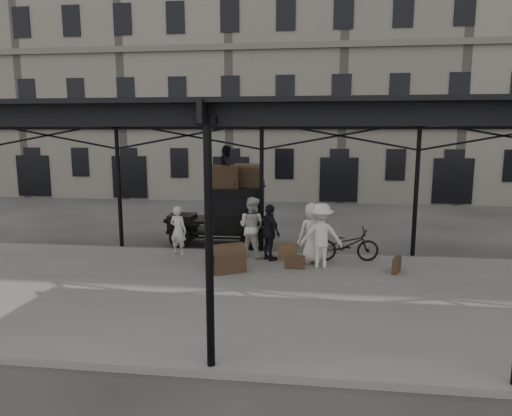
# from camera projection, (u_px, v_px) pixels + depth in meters

# --- Properties ---
(ground) EXTENTS (120.00, 120.00, 0.00)m
(ground) POSITION_uv_depth(u_px,v_px,m) (254.00, 273.00, 13.66)
(ground) COLOR #383533
(ground) RESTS_ON ground
(platform) EXTENTS (28.00, 8.00, 0.15)m
(platform) POSITION_uv_depth(u_px,v_px,m) (244.00, 293.00, 11.69)
(platform) COLOR slate
(platform) RESTS_ON ground
(canopy) EXTENTS (22.50, 9.00, 4.74)m
(canopy) POSITION_uv_depth(u_px,v_px,m) (245.00, 114.00, 11.22)
(canopy) COLOR black
(canopy) RESTS_ON ground
(building_frontage) EXTENTS (64.00, 8.00, 14.00)m
(building_frontage) POSITION_uv_depth(u_px,v_px,m) (289.00, 88.00, 30.12)
(building_frontage) COLOR slate
(building_frontage) RESTS_ON ground
(taxi) EXTENTS (3.65, 1.55, 2.18)m
(taxi) POSITION_uv_depth(u_px,v_px,m) (229.00, 213.00, 16.78)
(taxi) COLOR black
(taxi) RESTS_ON ground
(porter_left) EXTENTS (0.68, 0.54, 1.63)m
(porter_left) POSITION_uv_depth(u_px,v_px,m) (178.00, 230.00, 15.00)
(porter_left) COLOR beige
(porter_left) RESTS_ON platform
(porter_midleft) EXTENTS (1.19, 1.09, 1.96)m
(porter_midleft) POSITION_uv_depth(u_px,v_px,m) (252.00, 227.00, 14.74)
(porter_midleft) COLOR beige
(porter_midleft) RESTS_ON platform
(porter_centre) EXTENTS (1.09, 0.95, 1.88)m
(porter_centre) POSITION_uv_depth(u_px,v_px,m) (312.00, 233.00, 14.08)
(porter_centre) COLOR silver
(porter_centre) RESTS_ON platform
(porter_official) EXTENTS (0.99, 1.10, 1.79)m
(porter_official) POSITION_uv_depth(u_px,v_px,m) (270.00, 232.00, 14.32)
(porter_official) COLOR black
(porter_official) RESTS_ON platform
(porter_right) EXTENTS (1.25, 0.72, 1.94)m
(porter_right) POSITION_uv_depth(u_px,v_px,m) (321.00, 236.00, 13.57)
(porter_right) COLOR silver
(porter_right) RESTS_ON platform
(bicycle) EXTENTS (2.06, 0.89, 1.05)m
(bicycle) POSITION_uv_depth(u_px,v_px,m) (347.00, 245.00, 14.31)
(bicycle) COLOR black
(bicycle) RESTS_ON platform
(porter_roof) EXTENTS (0.65, 0.79, 1.52)m
(porter_roof) POSITION_uv_depth(u_px,v_px,m) (227.00, 166.00, 16.40)
(porter_roof) COLOR black
(porter_roof) RESTS_ON taxi
(steamer_trunk_roof_near) EXTENTS (0.99, 0.65, 0.69)m
(steamer_trunk_roof_near) POSITION_uv_depth(u_px,v_px,m) (225.00, 178.00, 16.33)
(steamer_trunk_roof_near) COLOR #483421
(steamer_trunk_roof_near) RESTS_ON taxi
(steamer_trunk_roof_far) EXTENTS (1.00, 0.64, 0.71)m
(steamer_trunk_roof_far) POSITION_uv_depth(u_px,v_px,m) (248.00, 177.00, 16.68)
(steamer_trunk_roof_far) COLOR #483421
(steamer_trunk_roof_far) RESTS_ON taxi
(steamer_trunk_platform) EXTENTS (1.12, 0.98, 0.70)m
(steamer_trunk_platform) POSITION_uv_depth(u_px,v_px,m) (228.00, 260.00, 13.22)
(steamer_trunk_platform) COLOR #483421
(steamer_trunk_platform) RESTS_ON platform
(wicker_hamper) EXTENTS (0.61, 0.47, 0.50)m
(wicker_hamper) POSITION_uv_depth(u_px,v_px,m) (288.00, 251.00, 14.59)
(wicker_hamper) COLOR brown
(wicker_hamper) RESTS_ON platform
(suitcase_upright) EXTENTS (0.36, 0.61, 0.45)m
(suitcase_upright) POSITION_uv_depth(u_px,v_px,m) (397.00, 265.00, 13.16)
(suitcase_upright) COLOR #483421
(suitcase_upright) RESTS_ON platform
(suitcase_flat) EXTENTS (0.61, 0.17, 0.40)m
(suitcase_flat) POSITION_uv_depth(u_px,v_px,m) (295.00, 262.00, 13.53)
(suitcase_flat) COLOR #483421
(suitcase_flat) RESTS_ON platform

